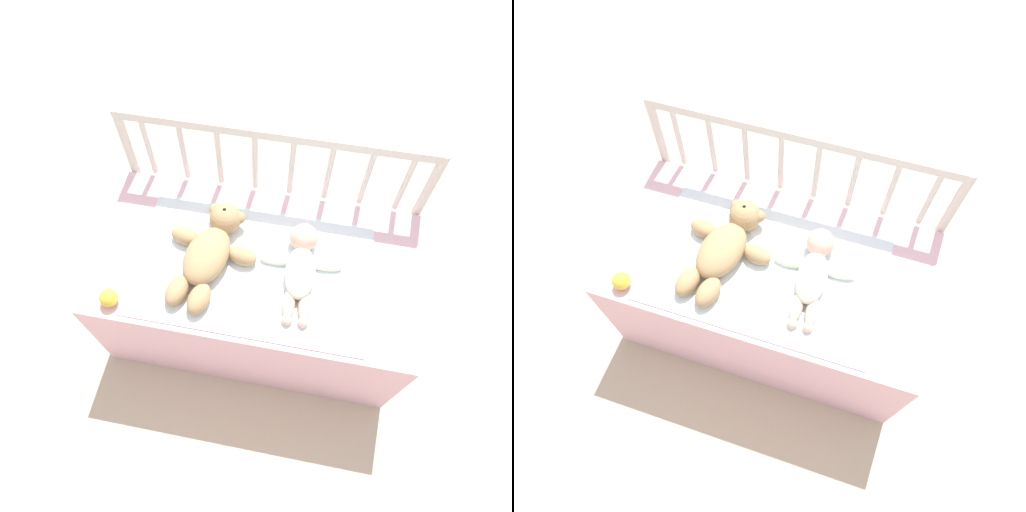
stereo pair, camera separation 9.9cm
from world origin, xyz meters
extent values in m
plane|color=#C6B293|center=(0.00, 0.00, 0.00)|extent=(12.00, 12.00, 0.00)
cube|color=#EDB7C6|center=(0.00, 0.00, 0.27)|extent=(1.20, 0.64, 0.53)
cylinder|color=beige|center=(-0.58, 0.34, 0.43)|extent=(0.04, 0.04, 0.86)
cylinder|color=beige|center=(0.58, 0.34, 0.43)|extent=(0.04, 0.04, 0.86)
cube|color=beige|center=(0.00, 0.34, 0.84)|extent=(1.16, 0.03, 0.04)
cylinder|color=beige|center=(-0.49, 0.34, 0.68)|extent=(0.02, 0.02, 0.29)
cylinder|color=beige|center=(-0.35, 0.34, 0.68)|extent=(0.02, 0.02, 0.29)
cylinder|color=beige|center=(-0.21, 0.34, 0.68)|extent=(0.02, 0.02, 0.29)
cylinder|color=beige|center=(-0.07, 0.34, 0.68)|extent=(0.02, 0.02, 0.29)
cylinder|color=beige|center=(0.07, 0.34, 0.68)|extent=(0.02, 0.02, 0.29)
cylinder|color=beige|center=(0.21, 0.34, 0.68)|extent=(0.02, 0.02, 0.29)
cylinder|color=beige|center=(0.35, 0.34, 0.68)|extent=(0.02, 0.02, 0.29)
cylinder|color=beige|center=(0.49, 0.34, 0.68)|extent=(0.02, 0.02, 0.29)
cube|color=white|center=(-0.01, -0.04, 0.54)|extent=(0.86, 0.52, 0.01)
ellipsoid|color=tan|center=(-0.18, -0.04, 0.59)|extent=(0.20, 0.27, 0.11)
sphere|color=tan|center=(-0.14, 0.12, 0.59)|extent=(0.12, 0.12, 0.12)
sphere|color=tan|center=(-0.14, 0.12, 0.63)|extent=(0.05, 0.05, 0.05)
sphere|color=black|center=(-0.14, 0.12, 0.65)|extent=(0.02, 0.02, 0.02)
sphere|color=tan|center=(-0.19, 0.15, 0.60)|extent=(0.05, 0.05, 0.05)
sphere|color=tan|center=(-0.09, 0.14, 0.60)|extent=(0.05, 0.05, 0.05)
ellipsoid|color=tan|center=(-0.28, 0.04, 0.57)|extent=(0.12, 0.09, 0.07)
ellipsoid|color=tan|center=(-0.05, -0.01, 0.57)|extent=(0.12, 0.09, 0.07)
ellipsoid|color=tan|center=(-0.25, -0.19, 0.57)|extent=(0.10, 0.13, 0.07)
ellipsoid|color=tan|center=(-0.16, -0.20, 0.57)|extent=(0.10, 0.13, 0.07)
ellipsoid|color=#EAEACC|center=(0.16, -0.04, 0.57)|extent=(0.12, 0.21, 0.08)
sphere|color=beige|center=(0.16, 0.10, 0.59)|extent=(0.10, 0.10, 0.10)
ellipsoid|color=#EAEACC|center=(0.07, 0.01, 0.55)|extent=(0.12, 0.04, 0.04)
ellipsoid|color=#EAEACC|center=(0.25, 0.02, 0.55)|extent=(0.12, 0.04, 0.04)
sphere|color=beige|center=(0.03, 0.01, 0.55)|extent=(0.03, 0.03, 0.03)
sphere|color=beige|center=(0.29, 0.02, 0.55)|extent=(0.03, 0.03, 0.03)
ellipsoid|color=beige|center=(0.14, -0.16, 0.56)|extent=(0.05, 0.12, 0.04)
ellipsoid|color=beige|center=(0.20, -0.15, 0.56)|extent=(0.05, 0.12, 0.04)
sphere|color=beige|center=(0.15, -0.22, 0.55)|extent=(0.04, 0.04, 0.04)
sphere|color=beige|center=(0.20, -0.21, 0.55)|extent=(0.04, 0.04, 0.04)
sphere|color=yellow|center=(-0.47, -0.25, 0.57)|extent=(0.06, 0.06, 0.06)
camera|label=1|loc=(0.15, -0.79, 2.02)|focal=32.00mm
camera|label=2|loc=(0.24, -0.77, 2.02)|focal=32.00mm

